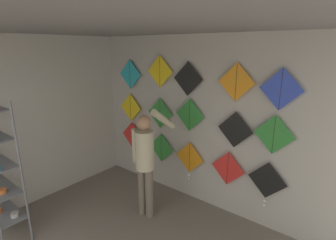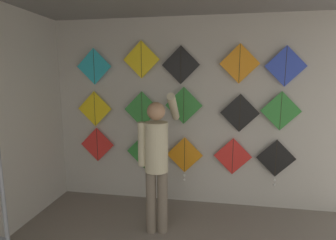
{
  "view_description": "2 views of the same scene",
  "coord_description": "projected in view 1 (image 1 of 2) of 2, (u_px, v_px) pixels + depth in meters",
  "views": [
    {
      "loc": [
        2.3,
        0.57,
        2.61
      ],
      "look_at": [
        -0.29,
        3.8,
        1.44
      ],
      "focal_mm": 28.0,
      "sensor_mm": 36.0,
      "label": 1
    },
    {
      "loc": [
        0.38,
        0.21,
        1.94
      ],
      "look_at": [
        -0.23,
        3.8,
        1.34
      ],
      "focal_mm": 28.0,
      "sensor_mm": 36.0,
      "label": 2
    }
  ],
  "objects": [
    {
      "name": "kite_0",
      "position": [
        132.0,
        135.0,
        5.31
      ],
      "size": [
        0.55,
        0.01,
        0.55
      ],
      "color": "red"
    },
    {
      "name": "kite_12",
      "position": [
        188.0,
        79.0,
        4.17
      ],
      "size": [
        0.55,
        0.01,
        0.55
      ],
      "color": "black"
    },
    {
      "name": "kite_14",
      "position": [
        281.0,
        89.0,
        3.32
      ],
      "size": [
        0.55,
        0.01,
        0.55
      ],
      "color": "blue"
    },
    {
      "name": "kite_8",
      "position": [
        235.0,
        130.0,
        3.84
      ],
      "size": [
        0.55,
        0.01,
        0.55
      ],
      "color": "black"
    },
    {
      "name": "left_panel",
      "position": [
        9.0,
        127.0,
        4.07
      ],
      "size": [
        0.06,
        4.9,
        2.8
      ],
      "primitive_type": "cube",
      "color": "#BCB7AD",
      "rests_on": "ground"
    },
    {
      "name": "kite_13",
      "position": [
        236.0,
        82.0,
        3.67
      ],
      "size": [
        0.55,
        0.01,
        0.55
      ],
      "color": "orange"
    },
    {
      "name": "shopkeeper",
      "position": [
        145.0,
        157.0,
        3.97
      ],
      "size": [
        0.44,
        0.63,
        1.76
      ],
      "rotation": [
        0.0,
        0.0,
        0.13
      ],
      "color": "#726656",
      "rests_on": "ground"
    },
    {
      "name": "back_panel",
      "position": [
        194.0,
        121.0,
        4.38
      ],
      "size": [
        4.88,
        0.06,
        2.8
      ],
      "primitive_type": "cube",
      "color": "#BCB7AD",
      "rests_on": "ground"
    },
    {
      "name": "kite_1",
      "position": [
        161.0,
        148.0,
        4.87
      ],
      "size": [
        0.55,
        0.01,
        0.55
      ],
      "color": "#338C38"
    },
    {
      "name": "kite_2",
      "position": [
        190.0,
        159.0,
        4.5
      ],
      "size": [
        0.55,
        0.04,
        0.69
      ],
      "color": "orange"
    },
    {
      "name": "kite_6",
      "position": [
        160.0,
        113.0,
        4.71
      ],
      "size": [
        0.55,
        0.01,
        0.55
      ],
      "color": "#338C38"
    },
    {
      "name": "kite_5",
      "position": [
        131.0,
        108.0,
        5.17
      ],
      "size": [
        0.55,
        0.01,
        0.55
      ],
      "color": "yellow"
    },
    {
      "name": "kite_3",
      "position": [
        228.0,
        168.0,
        4.06
      ],
      "size": [
        0.55,
        0.01,
        0.55
      ],
      "color": "red"
    },
    {
      "name": "kite_7",
      "position": [
        190.0,
        115.0,
        4.3
      ],
      "size": [
        0.55,
        0.01,
        0.55
      ],
      "color": "#338C38"
    },
    {
      "name": "kite_4",
      "position": [
        267.0,
        182.0,
        3.7
      ],
      "size": [
        0.55,
        0.04,
        0.69
      ],
      "color": "black"
    },
    {
      "name": "kite_9",
      "position": [
        274.0,
        135.0,
        3.5
      ],
      "size": [
        0.55,
        0.01,
        0.55
      ],
      "color": "#338C38"
    },
    {
      "name": "ceiling_slab",
      "position": [
        75.0,
        23.0,
        2.44
      ],
      "size": [
        4.88,
        4.9,
        0.04
      ],
      "primitive_type": "cube",
      "color": "gray"
    },
    {
      "name": "kite_10",
      "position": [
        130.0,
        74.0,
        4.98
      ],
      "size": [
        0.55,
        0.01,
        0.55
      ],
      "color": "#28B2C6"
    },
    {
      "name": "kite_11",
      "position": [
        160.0,
        72.0,
        4.5
      ],
      "size": [
        0.55,
        0.01,
        0.55
      ],
      "color": "yellow"
    }
  ]
}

